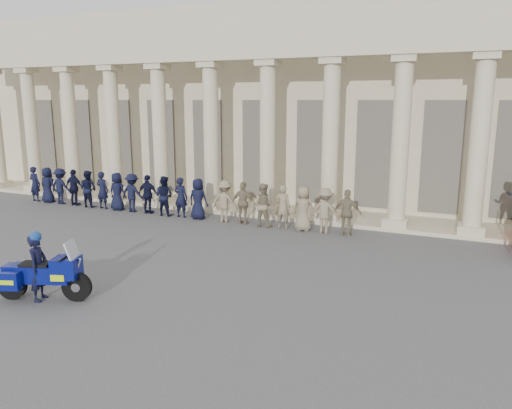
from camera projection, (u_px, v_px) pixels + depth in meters
The scene contains 5 objects.
ground at pixel (194, 285), 13.07m from camera, with size 90.00×90.00×0.00m, color #49494C.
building at pixel (343, 104), 25.30m from camera, with size 40.00×12.50×9.00m.
officer_rank at pixel (170, 196), 20.67m from camera, with size 15.90×0.63×1.66m.
motorcycle at pixel (44, 274), 11.98m from camera, with size 2.24×1.31×1.50m.
rider at pixel (38, 266), 11.94m from camera, with size 0.57×0.69×1.72m.
Camera 1 is at (6.53, -10.61, 4.76)m, focal length 35.00 mm.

